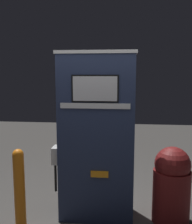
{
  "coord_description": "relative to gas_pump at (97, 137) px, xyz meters",
  "views": [
    {
      "loc": [
        0.35,
        -3.14,
        1.95
      ],
      "look_at": [
        0.0,
        0.12,
        1.47
      ],
      "focal_mm": 42.0,
      "sensor_mm": 36.0,
      "label": 1
    }
  ],
  "objects": [
    {
      "name": "ground_plane",
      "position": [
        0.0,
        -0.23,
        -1.12
      ],
      "size": [
        14.0,
        14.0,
        0.0
      ],
      "primitive_type": "plane",
      "color": "#423F3D"
    },
    {
      "name": "gas_pump",
      "position": [
        0.0,
        0.0,
        0.0
      ],
      "size": [
        1.08,
        0.5,
        2.23
      ],
      "color": "#232D4C",
      "rests_on": "ground_plane"
    },
    {
      "name": "safety_bollard",
      "position": [
        -0.92,
        -0.43,
        -0.57
      ],
      "size": [
        0.14,
        0.14,
        1.04
      ],
      "color": "orange",
      "rests_on": "ground_plane"
    },
    {
      "name": "trash_bin",
      "position": [
        0.99,
        -0.04,
        -0.6
      ],
      "size": [
        0.49,
        0.49,
        1.02
      ],
      "color": "maroon",
      "rests_on": "ground_plane"
    }
  ]
}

